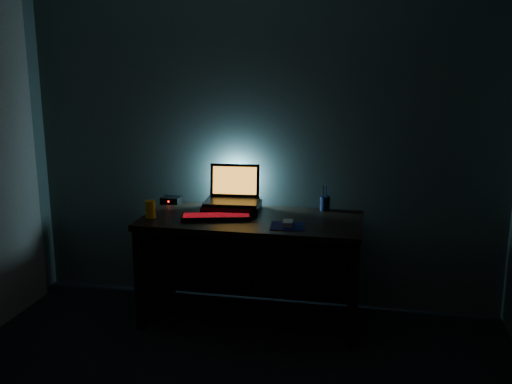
{
  "coord_description": "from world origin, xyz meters",
  "views": [
    {
      "loc": [
        0.77,
        -2.06,
        1.79
      ],
      "look_at": [
        0.04,
        1.57,
        0.94
      ],
      "focal_mm": 40.0,
      "sensor_mm": 36.0,
      "label": 1
    }
  ],
  "objects_px": {
    "pen_cup": "(325,203)",
    "router": "(171,200)",
    "laptop": "(233,193)",
    "mouse": "(288,223)",
    "juice_glass": "(150,209)",
    "keyboard": "(216,217)"
  },
  "relations": [
    {
      "from": "mouse",
      "to": "pen_cup",
      "type": "bearing_deg",
      "value": 61.75
    },
    {
      "from": "pen_cup",
      "to": "mouse",
      "type": "bearing_deg",
      "value": -113.63
    },
    {
      "from": "mouse",
      "to": "router",
      "type": "height_order",
      "value": "router"
    },
    {
      "from": "pen_cup",
      "to": "router",
      "type": "height_order",
      "value": "pen_cup"
    },
    {
      "from": "mouse",
      "to": "keyboard",
      "type": "bearing_deg",
      "value": 165.75
    },
    {
      "from": "pen_cup",
      "to": "laptop",
      "type": "bearing_deg",
      "value": -170.84
    },
    {
      "from": "laptop",
      "to": "keyboard",
      "type": "xyz_separation_m",
      "value": [
        -0.05,
        -0.27,
        -0.11
      ]
    },
    {
      "from": "juice_glass",
      "to": "router",
      "type": "distance_m",
      "value": 0.43
    },
    {
      "from": "keyboard",
      "to": "juice_glass",
      "type": "bearing_deg",
      "value": 173.12
    },
    {
      "from": "laptop",
      "to": "router",
      "type": "xyz_separation_m",
      "value": [
        -0.5,
        0.1,
        -0.1
      ]
    },
    {
      "from": "laptop",
      "to": "router",
      "type": "bearing_deg",
      "value": 165.29
    },
    {
      "from": "juice_glass",
      "to": "router",
      "type": "xyz_separation_m",
      "value": [
        -0.0,
        0.42,
        -0.04
      ]
    },
    {
      "from": "laptop",
      "to": "keyboard",
      "type": "height_order",
      "value": "laptop"
    },
    {
      "from": "mouse",
      "to": "juice_glass",
      "type": "bearing_deg",
      "value": 173.8
    },
    {
      "from": "laptop",
      "to": "router",
      "type": "relative_size",
      "value": 2.74
    },
    {
      "from": "keyboard",
      "to": "router",
      "type": "xyz_separation_m",
      "value": [
        -0.45,
        0.36,
        0.01
      ]
    },
    {
      "from": "juice_glass",
      "to": "keyboard",
      "type": "bearing_deg",
      "value": 7.5
    },
    {
      "from": "mouse",
      "to": "router",
      "type": "bearing_deg",
      "value": 150.1
    },
    {
      "from": "laptop",
      "to": "router",
      "type": "height_order",
      "value": "laptop"
    },
    {
      "from": "laptop",
      "to": "pen_cup",
      "type": "height_order",
      "value": "laptop"
    },
    {
      "from": "laptop",
      "to": "keyboard",
      "type": "bearing_deg",
      "value": -105.38
    },
    {
      "from": "laptop",
      "to": "pen_cup",
      "type": "bearing_deg",
      "value": 5.16
    }
  ]
}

